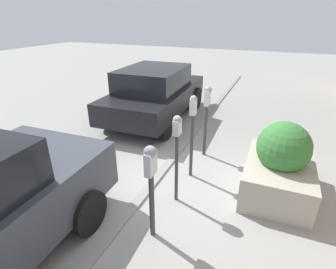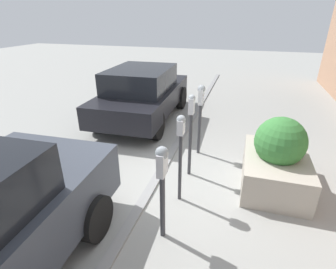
{
  "view_description": "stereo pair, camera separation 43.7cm",
  "coord_description": "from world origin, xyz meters",
  "px_view_note": "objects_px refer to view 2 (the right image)",
  "views": [
    {
      "loc": [
        -3.67,
        -1.69,
        2.77
      ],
      "look_at": [
        0.0,
        -0.14,
        0.93
      ],
      "focal_mm": 28.0,
      "sensor_mm": 36.0,
      "label": 1
    },
    {
      "loc": [
        -3.81,
        -1.27,
        2.77
      ],
      "look_at": [
        0.0,
        -0.14,
        0.93
      ],
      "focal_mm": 28.0,
      "sensor_mm": 36.0,
      "label": 2
    }
  ],
  "objects_px": {
    "parked_car_middle": "(143,93)",
    "parking_meter_middle": "(191,123)",
    "parking_meter_nearest": "(162,175)",
    "parking_meter_second": "(181,142)",
    "parking_meter_fourth": "(201,106)",
    "planter_box": "(277,160)"
  },
  "relations": [
    {
      "from": "parking_meter_second",
      "to": "parking_meter_fourth",
      "type": "relative_size",
      "value": 0.97
    },
    {
      "from": "parking_meter_nearest",
      "to": "parking_meter_fourth",
      "type": "bearing_deg",
      "value": -0.76
    },
    {
      "from": "parking_meter_second",
      "to": "parked_car_middle",
      "type": "bearing_deg",
      "value": 30.34
    },
    {
      "from": "parking_meter_middle",
      "to": "parking_meter_fourth",
      "type": "height_order",
      "value": "parking_meter_middle"
    },
    {
      "from": "parking_meter_middle",
      "to": "parking_meter_fourth",
      "type": "bearing_deg",
      "value": -0.89
    },
    {
      "from": "parking_meter_nearest",
      "to": "parking_meter_middle",
      "type": "relative_size",
      "value": 0.88
    },
    {
      "from": "parking_meter_fourth",
      "to": "parked_car_middle",
      "type": "bearing_deg",
      "value": 50.15
    },
    {
      "from": "parked_car_middle",
      "to": "parking_meter_middle",
      "type": "bearing_deg",
      "value": -144.49
    },
    {
      "from": "parking_meter_middle",
      "to": "parking_meter_fourth",
      "type": "relative_size",
      "value": 1.03
    },
    {
      "from": "parking_meter_fourth",
      "to": "parking_meter_nearest",
      "type": "bearing_deg",
      "value": 179.24
    },
    {
      "from": "parking_meter_nearest",
      "to": "parking_meter_middle",
      "type": "height_order",
      "value": "parking_meter_middle"
    },
    {
      "from": "parking_meter_second",
      "to": "planter_box",
      "type": "distance_m",
      "value": 1.78
    },
    {
      "from": "parked_car_middle",
      "to": "parking_meter_fourth",
      "type": "bearing_deg",
      "value": -131.78
    },
    {
      "from": "parking_meter_fourth",
      "to": "parked_car_middle",
      "type": "xyz_separation_m",
      "value": [
        1.58,
        1.89,
        -0.32
      ]
    },
    {
      "from": "parking_meter_middle",
      "to": "parked_car_middle",
      "type": "xyz_separation_m",
      "value": [
        2.46,
        1.88,
        -0.27
      ]
    },
    {
      "from": "planter_box",
      "to": "parked_car_middle",
      "type": "xyz_separation_m",
      "value": [
        2.4,
        3.37,
        0.26
      ]
    },
    {
      "from": "parking_meter_nearest",
      "to": "planter_box",
      "type": "height_order",
      "value": "parking_meter_nearest"
    },
    {
      "from": "parking_meter_nearest",
      "to": "parking_meter_middle",
      "type": "bearing_deg",
      "value": -0.69
    },
    {
      "from": "parking_meter_nearest",
      "to": "parked_car_middle",
      "type": "height_order",
      "value": "parked_car_middle"
    },
    {
      "from": "parking_meter_second",
      "to": "parked_car_middle",
      "type": "xyz_separation_m",
      "value": [
        3.23,
        1.89,
        -0.28
      ]
    },
    {
      "from": "parking_meter_middle",
      "to": "parked_car_middle",
      "type": "relative_size",
      "value": 0.39
    },
    {
      "from": "parking_meter_fourth",
      "to": "parking_meter_middle",
      "type": "bearing_deg",
      "value": 179.11
    }
  ]
}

